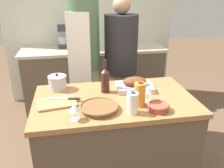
# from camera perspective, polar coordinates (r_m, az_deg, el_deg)

# --- Properties ---
(kitchen_island) EXTENTS (1.32, 0.77, 0.86)m
(kitchen_island) POSITION_cam_1_polar(r_m,az_deg,el_deg) (2.18, 0.56, -13.64)
(kitchen_island) COLOR brown
(kitchen_island) RESTS_ON ground_plane
(back_counter) EXTENTS (2.05, 0.60, 0.89)m
(back_counter) POSITION_cam_1_polar(r_m,az_deg,el_deg) (3.59, -4.26, 1.73)
(back_counter) COLOR brown
(back_counter) RESTS_ON ground_plane
(back_wall) EXTENTS (2.55, 0.10, 2.55)m
(back_wall) POSITION_cam_1_polar(r_m,az_deg,el_deg) (3.73, -5.26, 15.62)
(back_wall) COLOR silver
(back_wall) RESTS_ON ground_plane
(roasting_pan) EXTENTS (0.34, 0.25, 0.12)m
(roasting_pan) POSITION_cam_1_polar(r_m,az_deg,el_deg) (2.11, 5.46, -0.20)
(roasting_pan) COLOR #BCBCC1
(roasting_pan) RESTS_ON kitchen_island
(wicker_basket) EXTENTS (0.29, 0.29, 0.04)m
(wicker_basket) POSITION_cam_1_polar(r_m,az_deg,el_deg) (1.77, -3.14, -5.61)
(wicker_basket) COLOR brown
(wicker_basket) RESTS_ON kitchen_island
(cutting_board) EXTENTS (0.33, 0.25, 0.02)m
(cutting_board) POSITION_cam_1_polar(r_m,az_deg,el_deg) (1.92, -13.11, -4.41)
(cutting_board) COLOR #AD7F51
(cutting_board) RESTS_ON kitchen_island
(stock_pot) EXTENTS (0.16, 0.16, 0.15)m
(stock_pot) POSITION_cam_1_polar(r_m,az_deg,el_deg) (2.16, -12.97, 0.35)
(stock_pot) COLOR #B7B7BC
(stock_pot) RESTS_ON kitchen_island
(mixing_bowl) EXTENTS (0.16, 0.16, 0.06)m
(mixing_bowl) POSITION_cam_1_polar(r_m,az_deg,el_deg) (1.80, 11.08, -5.37)
(mixing_bowl) COLOR #A84C38
(mixing_bowl) RESTS_ON kitchen_island
(juice_jug) EXTENTS (0.09, 0.09, 0.20)m
(juice_jug) POSITION_cam_1_polar(r_m,az_deg,el_deg) (1.82, 6.69, -2.49)
(juice_jug) COLOR orange
(juice_jug) RESTS_ON kitchen_island
(milk_jug) EXTENTS (0.08, 0.08, 0.18)m
(milk_jug) POSITION_cam_1_polar(r_m,az_deg,el_deg) (1.71, 4.94, -4.58)
(milk_jug) COLOR white
(milk_jug) RESTS_ON kitchen_island
(wine_bottle_green) EXTENTS (0.07, 0.07, 0.29)m
(wine_bottle_green) POSITION_cam_1_polar(r_m,az_deg,el_deg) (2.03, -1.64, 1.08)
(wine_bottle_green) COLOR #381E19
(wine_bottle_green) RESTS_ON kitchen_island
(wine_glass_left) EXTENTS (0.08, 0.08, 0.12)m
(wine_glass_left) POSITION_cam_1_polar(r_m,az_deg,el_deg) (1.64, -9.03, -5.77)
(wine_glass_left) COLOR silver
(wine_glass_left) RESTS_ON kitchen_island
(wine_glass_right) EXTENTS (0.08, 0.08, 0.13)m
(wine_glass_right) POSITION_cam_1_polar(r_m,az_deg,el_deg) (1.89, 8.69, -1.54)
(wine_glass_right) COLOR silver
(wine_glass_right) RESTS_ON kitchen_island
(knife_chef) EXTENTS (0.26, 0.08, 0.01)m
(knife_chef) POSITION_cam_1_polar(r_m,az_deg,el_deg) (1.94, -11.12, -3.49)
(knife_chef) COLOR #B7B7BC
(knife_chef) RESTS_ON cutting_board
(stand_mixer) EXTENTS (0.18, 0.14, 0.33)m
(stand_mixer) POSITION_cam_1_polar(r_m,az_deg,el_deg) (3.51, -11.35, 10.74)
(stand_mixer) COLOR #333842
(stand_mixer) RESTS_ON back_counter
(condiment_bottle_tall) EXTENTS (0.06, 0.06, 0.19)m
(condiment_bottle_tall) POSITION_cam_1_polar(r_m,az_deg,el_deg) (3.44, -1.01, 10.14)
(condiment_bottle_tall) COLOR #234C28
(condiment_bottle_tall) RESTS_ON back_counter
(condiment_bottle_short) EXTENTS (0.06, 0.06, 0.16)m
(condiment_bottle_short) POSITION_cam_1_polar(r_m,az_deg,el_deg) (3.40, -8.96, 9.40)
(condiment_bottle_short) COLOR #234C28
(condiment_bottle_short) RESTS_ON back_counter
(person_cook_aproned) EXTENTS (0.35, 0.37, 1.81)m
(person_cook_aproned) POSITION_cam_1_polar(r_m,az_deg,el_deg) (2.63, -6.58, 6.82)
(person_cook_aproned) COLOR beige
(person_cook_aproned) RESTS_ON ground_plane
(person_cook_guest) EXTENTS (0.37, 0.37, 1.63)m
(person_cook_guest) POSITION_cam_1_polar(r_m,az_deg,el_deg) (2.74, 2.13, 5.00)
(person_cook_guest) COLOR beige
(person_cook_guest) RESTS_ON ground_plane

